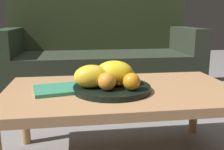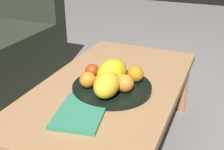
{
  "view_description": "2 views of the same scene",
  "coord_description": "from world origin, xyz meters",
  "px_view_note": "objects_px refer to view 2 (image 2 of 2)",
  "views": [
    {
      "loc": [
        -0.22,
        -1.16,
        0.72
      ],
      "look_at": [
        -0.05,
        -0.03,
        0.46
      ],
      "focal_mm": 41.36,
      "sensor_mm": 36.0,
      "label": 1
    },
    {
      "loc": [
        -1.09,
        -0.47,
        1.0
      ],
      "look_at": [
        -0.05,
        -0.03,
        0.46
      ],
      "focal_mm": 45.38,
      "sensor_mm": 36.0,
      "label": 2
    }
  ],
  "objects_px": {
    "apple_left": "(114,70)",
    "melon_smaller_beside": "(107,85)",
    "orange_left": "(88,80)",
    "orange_right": "(125,83)",
    "magazine": "(81,113)",
    "fruit_bowl": "(112,87)",
    "melon_large_front": "(112,72)",
    "banana_bunch": "(106,76)",
    "coffee_table": "(111,92)",
    "orange_front": "(135,74)",
    "apple_front": "(92,71)"
  },
  "relations": [
    {
      "from": "orange_front",
      "to": "banana_bunch",
      "type": "height_order",
      "value": "orange_front"
    },
    {
      "from": "melon_smaller_beside",
      "to": "apple_left",
      "type": "distance_m",
      "value": 0.19
    },
    {
      "from": "fruit_bowl",
      "to": "orange_left",
      "type": "height_order",
      "value": "orange_left"
    },
    {
      "from": "coffee_table",
      "to": "banana_bunch",
      "type": "relative_size",
      "value": 6.86
    },
    {
      "from": "coffee_table",
      "to": "apple_front",
      "type": "bearing_deg",
      "value": 97.55
    },
    {
      "from": "orange_right",
      "to": "magazine",
      "type": "relative_size",
      "value": 0.31
    },
    {
      "from": "melon_large_front",
      "to": "orange_front",
      "type": "bearing_deg",
      "value": -55.36
    },
    {
      "from": "apple_left",
      "to": "orange_front",
      "type": "bearing_deg",
      "value": -99.34
    },
    {
      "from": "banana_bunch",
      "to": "magazine",
      "type": "height_order",
      "value": "banana_bunch"
    },
    {
      "from": "orange_left",
      "to": "apple_front",
      "type": "distance_m",
      "value": 0.1
    },
    {
      "from": "fruit_bowl",
      "to": "apple_left",
      "type": "xyz_separation_m",
      "value": [
        0.09,
        0.03,
        0.04
      ]
    },
    {
      "from": "coffee_table",
      "to": "orange_left",
      "type": "xyz_separation_m",
      "value": [
        -0.11,
        0.06,
        0.1
      ]
    },
    {
      "from": "fruit_bowl",
      "to": "orange_right",
      "type": "distance_m",
      "value": 0.1
    },
    {
      "from": "orange_front",
      "to": "fruit_bowl",
      "type": "bearing_deg",
      "value": 130.82
    },
    {
      "from": "apple_left",
      "to": "orange_left",
      "type": "bearing_deg",
      "value": 157.89
    },
    {
      "from": "melon_large_front",
      "to": "melon_smaller_beside",
      "type": "bearing_deg",
      "value": -167.93
    },
    {
      "from": "melon_smaller_beside",
      "to": "orange_left",
      "type": "height_order",
      "value": "melon_smaller_beside"
    },
    {
      "from": "fruit_bowl",
      "to": "orange_left",
      "type": "bearing_deg",
      "value": 123.05
    },
    {
      "from": "orange_left",
      "to": "apple_front",
      "type": "height_order",
      "value": "orange_left"
    },
    {
      "from": "coffee_table",
      "to": "melon_smaller_beside",
      "type": "xyz_separation_m",
      "value": [
        -0.15,
        -0.05,
        0.12
      ]
    },
    {
      "from": "melon_large_front",
      "to": "banana_bunch",
      "type": "relative_size",
      "value": 1.08
    },
    {
      "from": "orange_right",
      "to": "apple_front",
      "type": "height_order",
      "value": "orange_right"
    },
    {
      "from": "apple_front",
      "to": "fruit_bowl",
      "type": "bearing_deg",
      "value": -108.25
    },
    {
      "from": "fruit_bowl",
      "to": "orange_front",
      "type": "relative_size",
      "value": 4.72
    },
    {
      "from": "apple_left",
      "to": "banana_bunch",
      "type": "height_order",
      "value": "same"
    },
    {
      "from": "orange_front",
      "to": "orange_right",
      "type": "height_order",
      "value": "orange_right"
    },
    {
      "from": "orange_left",
      "to": "apple_left",
      "type": "distance_m",
      "value": 0.16
    },
    {
      "from": "banana_bunch",
      "to": "magazine",
      "type": "xyz_separation_m",
      "value": [
        -0.24,
        -0.0,
        -0.05
      ]
    },
    {
      "from": "apple_left",
      "to": "melon_smaller_beside",
      "type": "bearing_deg",
      "value": -165.85
    },
    {
      "from": "banana_bunch",
      "to": "apple_left",
      "type": "bearing_deg",
      "value": -4.98
    },
    {
      "from": "apple_front",
      "to": "apple_left",
      "type": "relative_size",
      "value": 1.07
    },
    {
      "from": "orange_left",
      "to": "melon_large_front",
      "type": "bearing_deg",
      "value": -50.69
    },
    {
      "from": "orange_right",
      "to": "orange_front",
      "type": "bearing_deg",
      "value": -6.33
    },
    {
      "from": "apple_left",
      "to": "orange_right",
      "type": "bearing_deg",
      "value": -140.52
    },
    {
      "from": "orange_right",
      "to": "apple_left",
      "type": "height_order",
      "value": "orange_right"
    },
    {
      "from": "apple_left",
      "to": "banana_bunch",
      "type": "bearing_deg",
      "value": 175.02
    },
    {
      "from": "magazine",
      "to": "apple_left",
      "type": "bearing_deg",
      "value": -11.94
    },
    {
      "from": "orange_right",
      "to": "fruit_bowl",
      "type": "bearing_deg",
      "value": 66.0
    },
    {
      "from": "orange_front",
      "to": "magazine",
      "type": "distance_m",
      "value": 0.33
    },
    {
      "from": "banana_bunch",
      "to": "orange_right",
      "type": "bearing_deg",
      "value": -112.23
    },
    {
      "from": "orange_left",
      "to": "coffee_table",
      "type": "bearing_deg",
      "value": -30.05
    },
    {
      "from": "melon_large_front",
      "to": "magazine",
      "type": "relative_size",
      "value": 0.7
    },
    {
      "from": "coffee_table",
      "to": "magazine",
      "type": "relative_size",
      "value": 4.41
    },
    {
      "from": "apple_left",
      "to": "banana_bunch",
      "type": "distance_m",
      "value": 0.08
    },
    {
      "from": "fruit_bowl",
      "to": "melon_large_front",
      "type": "bearing_deg",
      "value": 24.46
    },
    {
      "from": "fruit_bowl",
      "to": "magazine",
      "type": "xyz_separation_m",
      "value": [
        -0.23,
        0.03,
        -0.0
      ]
    },
    {
      "from": "melon_large_front",
      "to": "banana_bunch",
      "type": "xyz_separation_m",
      "value": [
        0.0,
        0.03,
        -0.03
      ]
    },
    {
      "from": "melon_smaller_beside",
      "to": "magazine",
      "type": "xyz_separation_m",
      "value": [
        -0.13,
        0.05,
        -0.07
      ]
    },
    {
      "from": "fruit_bowl",
      "to": "orange_right",
      "type": "height_order",
      "value": "orange_right"
    },
    {
      "from": "apple_front",
      "to": "orange_right",
      "type": "bearing_deg",
      "value": -110.5
    }
  ]
}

